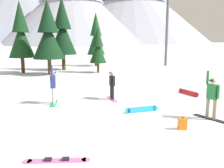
{
  "coord_description": "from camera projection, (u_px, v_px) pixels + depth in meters",
  "views": [
    {
      "loc": [
        -4.7,
        -8.58,
        3.32
      ],
      "look_at": [
        0.17,
        3.4,
        1.0
      ],
      "focal_mm": 38.64,
      "sensor_mm": 36.0,
      "label": 1
    }
  ],
  "objects": [
    {
      "name": "snowboarder_foreground",
      "position": [
        212.0,
        97.0,
        10.22
      ],
      "size": [
        0.67,
        1.6,
        2.07
      ],
      "color": "black",
      "rests_on": "ground_plane"
    },
    {
      "name": "pine_tree_slender",
      "position": [
        63.0,
        31.0,
        27.16
      ],
      "size": [
        3.07,
        3.07,
        8.15
      ],
      "color": "#472D19",
      "rests_on": "ground_plane"
    },
    {
      "name": "snowboarder_midground",
      "position": [
        112.0,
        85.0,
        13.74
      ],
      "size": [
        0.43,
        1.52,
        1.64
      ],
      "color": "pink",
      "rests_on": "ground_plane"
    },
    {
      "name": "peak_west_ridge",
      "position": [
        24.0,
        2.0,
        232.91
      ],
      "size": [
        166.44,
        166.44,
        76.61
      ],
      "color": "#8C93A3",
      "rests_on": "ground_plane"
    },
    {
      "name": "loose_snowboard_near_right",
      "position": [
        142.0,
        109.0,
        11.39
      ],
      "size": [
        1.71,
        0.24,
        0.25
      ],
      "color": "#1E8CD8",
      "rests_on": "ground_plane"
    },
    {
      "name": "pine_tree_broad",
      "position": [
        21.0,
        34.0,
        24.65
      ],
      "size": [
        2.62,
        2.62,
        7.36
      ],
      "color": "#472D19",
      "rests_on": "ground_plane"
    },
    {
      "name": "loose_snowboard_far_spare",
      "position": [
        188.0,
        92.0,
        15.04
      ],
      "size": [
        0.23,
        1.74,
        0.28
      ],
      "color": "red",
      "rests_on": "ground_plane"
    },
    {
      "name": "backpack_orange",
      "position": [
        182.0,
        124.0,
        9.14
      ],
      "size": [
        0.37,
        0.34,
        0.47
      ],
      "color": "orange",
      "rests_on": "ground_plane"
    },
    {
      "name": "peak_east_ridge",
      "position": [
        72.0,
        9.0,
        185.68
      ],
      "size": [
        110.39,
        110.39,
        53.31
      ],
      "color": "#9EA3B2",
      "rests_on": "ground_plane"
    },
    {
      "name": "loose_snowboard_near_left",
      "position": [
        57.0,
        160.0,
        6.74
      ],
      "size": [
        1.86,
        0.85,
        0.09
      ],
      "color": "pink",
      "rests_on": "ground_plane"
    },
    {
      "name": "pine_tree_tall",
      "position": [
        96.0,
        37.0,
        31.59
      ],
      "size": [
        2.36,
        2.36,
        6.99
      ],
      "color": "#472D19",
      "rests_on": "ground_plane"
    },
    {
      "name": "ground_plane",
      "position": [
        139.0,
        121.0,
        10.16
      ],
      "size": [
        800.0,
        800.0,
        0.0
      ],
      "primitive_type": "plane",
      "color": "silver"
    },
    {
      "name": "pine_tree_young",
      "position": [
        98.0,
        48.0,
        25.13
      ],
      "size": [
        1.77,
        1.77,
        4.78
      ],
      "color": "#472D19",
      "rests_on": "ground_plane"
    },
    {
      "name": "ski_lift_tower",
      "position": [
        168.0,
        14.0,
        31.67
      ],
      "size": [
        3.82,
        0.36,
        11.81
      ],
      "color": "#595B60",
      "rests_on": "ground_plane"
    },
    {
      "name": "pine_tree_leaning",
      "position": [
        48.0,
        34.0,
        23.28
      ],
      "size": [
        3.1,
        3.1,
        7.23
      ],
      "color": "#472D19",
      "rests_on": "ground_plane"
    },
    {
      "name": "peak_north_spur",
      "position": [
        131.0,
        9.0,
        286.93
      ],
      "size": [
        188.25,
        188.25,
        78.94
      ],
      "color": "#9EA3B2",
      "rests_on": "ground_plane"
    },
    {
      "name": "snowboarder_background",
      "position": [
        53.0,
        86.0,
        12.75
      ],
      "size": [
        0.67,
        1.52,
        2.06
      ],
      "color": "#19B259",
      "rests_on": "ground_plane"
    }
  ]
}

